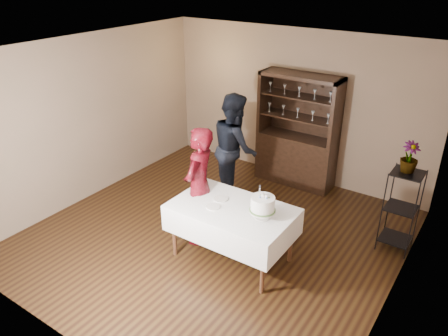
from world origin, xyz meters
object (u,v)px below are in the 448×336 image
at_px(cake, 263,205).
at_px(potted_plant, 410,157).
at_px(china_hutch, 296,148).
at_px(cake_table, 232,220).
at_px(plant_etagere, 401,208).
at_px(woman, 199,186).
at_px(man, 235,147).

distance_m(cake, potted_plant, 2.05).
bearing_deg(china_hutch, cake_table, -83.31).
bearing_deg(plant_etagere, potted_plant, 137.89).
height_order(china_hutch, woman, china_hutch).
height_order(china_hutch, plant_etagere, china_hutch).
bearing_deg(potted_plant, woman, -149.51).
distance_m(cake_table, potted_plant, 2.45).
xyz_separation_m(woman, potted_plant, (2.39, 1.40, 0.53)).
xyz_separation_m(man, cake, (1.36, -1.46, 0.07)).
height_order(china_hutch, man, china_hutch).
relative_size(cake_table, potted_plant, 3.85).
distance_m(china_hutch, plant_etagere, 2.33).
distance_m(plant_etagere, woman, 2.79).
height_order(man, cake, man).
xyz_separation_m(china_hutch, cake, (0.75, -2.55, 0.32)).
relative_size(man, potted_plant, 4.41).
xyz_separation_m(china_hutch, potted_plant, (2.05, -1.03, 0.73)).
height_order(cake, potted_plant, potted_plant).
height_order(china_hutch, potted_plant, china_hutch).
xyz_separation_m(china_hutch, woman, (-0.33, -2.43, 0.20)).
relative_size(man, cake, 3.96).
distance_m(china_hutch, cake_table, 2.57).
bearing_deg(plant_etagere, china_hutch, 153.17).
bearing_deg(man, cake, 179.81).
bearing_deg(potted_plant, cake, -130.66).
height_order(cake_table, cake, cake).
bearing_deg(plant_etagere, cake_table, -139.84).
relative_size(plant_etagere, cake_table, 0.75).
relative_size(china_hutch, man, 1.09).
distance_m(plant_etagere, cake, 2.04).
bearing_deg(cake, cake_table, -179.72).
relative_size(china_hutch, cake_table, 1.25).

